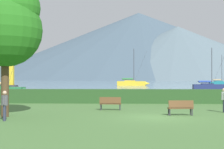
{
  "coord_description": "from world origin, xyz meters",
  "views": [
    {
      "loc": [
        -1.91,
        -20.21,
        2.4
      ],
      "look_at": [
        -4.7,
        52.82,
        2.96
      ],
      "focal_mm": 54.39,
      "sensor_mm": 36.0,
      "label": 1
    }
  ],
  "objects_px": {
    "person_seated_viewer": "(224,98)",
    "sailboat_slip_8": "(220,83)",
    "sailboat_slip_5": "(132,83)",
    "dock_crane": "(13,57)",
    "sailboat_slip_2": "(4,89)",
    "person_standing_walker": "(5,103)",
    "park_tree": "(7,26)",
    "sailboat_slip_6": "(210,86)",
    "park_bench_near_path": "(110,103)",
    "park_bench_under_tree": "(181,107)"
  },
  "relations": [
    {
      "from": "sailboat_slip_6",
      "to": "park_bench_under_tree",
      "type": "relative_size",
      "value": 5.09
    },
    {
      "from": "sailboat_slip_2",
      "to": "sailboat_slip_6",
      "type": "height_order",
      "value": "sailboat_slip_2"
    },
    {
      "from": "sailboat_slip_8",
      "to": "park_bench_near_path",
      "type": "bearing_deg",
      "value": -108.39
    },
    {
      "from": "dock_crane",
      "to": "sailboat_slip_2",
      "type": "bearing_deg",
      "value": -75.29
    },
    {
      "from": "sailboat_slip_8",
      "to": "dock_crane",
      "type": "height_order",
      "value": "dock_crane"
    },
    {
      "from": "sailboat_slip_6",
      "to": "park_tree",
      "type": "relative_size",
      "value": 1.02
    },
    {
      "from": "sailboat_slip_6",
      "to": "park_tree",
      "type": "height_order",
      "value": "sailboat_slip_6"
    },
    {
      "from": "sailboat_slip_8",
      "to": "person_standing_walker",
      "type": "height_order",
      "value": "sailboat_slip_8"
    },
    {
      "from": "person_standing_walker",
      "to": "sailboat_slip_8",
      "type": "bearing_deg",
      "value": 59.12
    },
    {
      "from": "park_bench_under_tree",
      "to": "person_seated_viewer",
      "type": "bearing_deg",
      "value": 24.91
    },
    {
      "from": "park_bench_near_path",
      "to": "dock_crane",
      "type": "distance_m",
      "value": 48.24
    },
    {
      "from": "sailboat_slip_5",
      "to": "dock_crane",
      "type": "distance_m",
      "value": 37.58
    },
    {
      "from": "sailboat_slip_2",
      "to": "person_standing_walker",
      "type": "relative_size",
      "value": 6.54
    },
    {
      "from": "person_seated_viewer",
      "to": "sailboat_slip_5",
      "type": "bearing_deg",
      "value": 100.99
    },
    {
      "from": "park_bench_near_path",
      "to": "dock_crane",
      "type": "relative_size",
      "value": 0.08
    },
    {
      "from": "park_bench_near_path",
      "to": "dock_crane",
      "type": "bearing_deg",
      "value": 119.56
    },
    {
      "from": "sailboat_slip_8",
      "to": "dock_crane",
      "type": "bearing_deg",
      "value": -141.32
    },
    {
      "from": "person_seated_viewer",
      "to": "person_standing_walker",
      "type": "bearing_deg",
      "value": -152.48
    },
    {
      "from": "person_standing_walker",
      "to": "dock_crane",
      "type": "distance_m",
      "value": 51.9
    },
    {
      "from": "sailboat_slip_8",
      "to": "park_bench_near_path",
      "type": "xyz_separation_m",
      "value": [
        -30.53,
        -81.24,
        -0.09
      ]
    },
    {
      "from": "park_bench_under_tree",
      "to": "dock_crane",
      "type": "bearing_deg",
      "value": 113.43
    },
    {
      "from": "park_bench_near_path",
      "to": "sailboat_slip_2",
      "type": "bearing_deg",
      "value": 127.39
    },
    {
      "from": "park_tree",
      "to": "dock_crane",
      "type": "xyz_separation_m",
      "value": [
        -15.43,
        47.18,
        0.82
      ]
    },
    {
      "from": "sailboat_slip_2",
      "to": "park_bench_near_path",
      "type": "distance_m",
      "value": 29.3
    },
    {
      "from": "sailboat_slip_2",
      "to": "park_bench_under_tree",
      "type": "distance_m",
      "value": 34.65
    },
    {
      "from": "park_bench_near_path",
      "to": "person_seated_viewer",
      "type": "distance_m",
      "value": 7.91
    },
    {
      "from": "person_standing_walker",
      "to": "dock_crane",
      "type": "bearing_deg",
      "value": 99.52
    },
    {
      "from": "sailboat_slip_2",
      "to": "person_standing_walker",
      "type": "height_order",
      "value": "sailboat_slip_2"
    },
    {
      "from": "sailboat_slip_5",
      "to": "person_standing_walker",
      "type": "xyz_separation_m",
      "value": [
        -8.54,
        -77.03,
        0.23
      ]
    },
    {
      "from": "sailboat_slip_8",
      "to": "person_standing_walker",
      "type": "bearing_deg",
      "value": -110.18
    },
    {
      "from": "sailboat_slip_2",
      "to": "person_standing_walker",
      "type": "distance_m",
      "value": 32.39
    },
    {
      "from": "sailboat_slip_6",
      "to": "park_bench_under_tree",
      "type": "distance_m",
      "value": 47.85
    },
    {
      "from": "person_seated_viewer",
      "to": "sailboat_slip_8",
      "type": "bearing_deg",
      "value": 81.81
    },
    {
      "from": "sailboat_slip_8",
      "to": "sailboat_slip_2",
      "type": "bearing_deg",
      "value": -127.33
    },
    {
      "from": "sailboat_slip_5",
      "to": "sailboat_slip_8",
      "type": "relative_size",
      "value": 1.11
    },
    {
      "from": "person_standing_walker",
      "to": "sailboat_slip_2",
      "type": "bearing_deg",
      "value": 101.48
    },
    {
      "from": "sailboat_slip_2",
      "to": "sailboat_slip_8",
      "type": "height_order",
      "value": "sailboat_slip_2"
    },
    {
      "from": "dock_crane",
      "to": "sailboat_slip_6",
      "type": "bearing_deg",
      "value": -0.15
    },
    {
      "from": "park_bench_near_path",
      "to": "person_seated_viewer",
      "type": "relative_size",
      "value": 0.95
    },
    {
      "from": "sailboat_slip_5",
      "to": "sailboat_slip_6",
      "type": "bearing_deg",
      "value": -56.25
    },
    {
      "from": "person_seated_viewer",
      "to": "park_tree",
      "type": "distance_m",
      "value": 14.87
    },
    {
      "from": "sailboat_slip_2",
      "to": "park_bench_under_tree",
      "type": "height_order",
      "value": "sailboat_slip_2"
    },
    {
      "from": "park_tree",
      "to": "park_bench_near_path",
      "type": "bearing_deg",
      "value": 35.9
    },
    {
      "from": "sailboat_slip_5",
      "to": "dock_crane",
      "type": "xyz_separation_m",
      "value": [
        -24.5,
        -27.95,
        5.6
      ]
    },
    {
      "from": "sailboat_slip_8",
      "to": "park_tree",
      "type": "bearing_deg",
      "value": -110.93
    },
    {
      "from": "sailboat_slip_8",
      "to": "park_bench_under_tree",
      "type": "height_order",
      "value": "sailboat_slip_8"
    },
    {
      "from": "sailboat_slip_2",
      "to": "sailboat_slip_5",
      "type": "relative_size",
      "value": 1.04
    },
    {
      "from": "sailboat_slip_5",
      "to": "park_tree",
      "type": "distance_m",
      "value": 75.82
    },
    {
      "from": "sailboat_slip_5",
      "to": "park_bench_under_tree",
      "type": "bearing_deg",
      "value": -82.71
    },
    {
      "from": "sailboat_slip_6",
      "to": "park_bench_near_path",
      "type": "relative_size",
      "value": 5.2
    }
  ]
}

